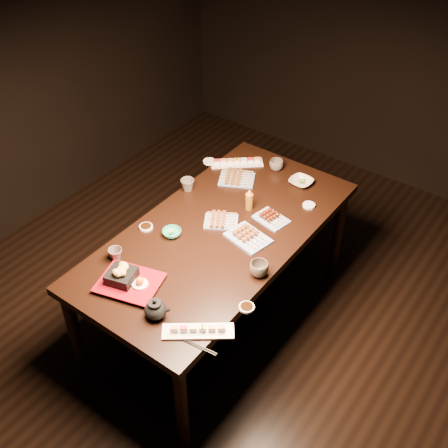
{
  "coord_description": "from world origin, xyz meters",
  "views": [
    {
      "loc": [
        1.34,
        -1.67,
        2.86
      ],
      "look_at": [
        -0.16,
        0.37,
        0.77
      ],
      "focal_mm": 45.0,
      "sensor_mm": 36.0,
      "label": 1
    }
  ],
  "objects_px": {
    "sushi_platter_near": "(198,329)",
    "yakitori_plate_center": "(221,219)",
    "edamame_bowl_green": "(172,233)",
    "tempura_tray": "(129,277)",
    "teacup_near_left": "(115,254)",
    "yakitori_plate_right": "(248,235)",
    "teacup_far_right": "(276,165)",
    "dining_table": "(219,277)",
    "condiment_bottle": "(249,199)",
    "yakitori_plate_left": "(237,177)",
    "edamame_bowl_cream": "(301,182)",
    "teapot": "(155,308)",
    "teacup_far_left": "(188,185)",
    "sushi_platter_far": "(237,161)",
    "teacup_mid_right": "(259,269)"
  },
  "relations": [
    {
      "from": "sushi_platter_near",
      "to": "edamame_bowl_cream",
      "type": "relative_size",
      "value": 2.37
    },
    {
      "from": "edamame_bowl_cream",
      "to": "teacup_mid_right",
      "type": "xyz_separation_m",
      "value": [
        0.24,
        -0.85,
        0.02
      ]
    },
    {
      "from": "yakitori_plate_center",
      "to": "edamame_bowl_cream",
      "type": "xyz_separation_m",
      "value": [
        0.18,
        0.62,
        -0.01
      ]
    },
    {
      "from": "yakitori_plate_right",
      "to": "condiment_bottle",
      "type": "relative_size",
      "value": 1.66
    },
    {
      "from": "sushi_platter_near",
      "to": "edamame_bowl_green",
      "type": "height_order",
      "value": "sushi_platter_near"
    },
    {
      "from": "sushi_platter_far",
      "to": "yakitori_plate_right",
      "type": "relative_size",
      "value": 1.46
    },
    {
      "from": "teapot",
      "to": "teacup_far_right",
      "type": "bearing_deg",
      "value": 72.71
    },
    {
      "from": "dining_table",
      "to": "tempura_tray",
      "type": "relative_size",
      "value": 5.68
    },
    {
      "from": "dining_table",
      "to": "yakitori_plate_center",
      "type": "bearing_deg",
      "value": 107.71
    },
    {
      "from": "tempura_tray",
      "to": "teacup_near_left",
      "type": "xyz_separation_m",
      "value": [
        -0.2,
        0.1,
        -0.02
      ]
    },
    {
      "from": "edamame_bowl_green",
      "to": "teacup_mid_right",
      "type": "bearing_deg",
      "value": 2.9
    },
    {
      "from": "yakitori_plate_center",
      "to": "edamame_bowl_green",
      "type": "xyz_separation_m",
      "value": [
        -0.16,
        -0.26,
        -0.01
      ]
    },
    {
      "from": "sushi_platter_far",
      "to": "teacup_mid_right",
      "type": "xyz_separation_m",
      "value": [
        0.71,
        -0.8,
        0.02
      ]
    },
    {
      "from": "edamame_bowl_cream",
      "to": "sushi_platter_near",
      "type": "bearing_deg",
      "value": -80.7
    },
    {
      "from": "teacup_far_left",
      "to": "edamame_bowl_green",
      "type": "bearing_deg",
      "value": -62.61
    },
    {
      "from": "yakitori_plate_center",
      "to": "teacup_far_right",
      "type": "relative_size",
      "value": 2.13
    },
    {
      "from": "sushi_platter_near",
      "to": "teacup_near_left",
      "type": "xyz_separation_m",
      "value": [
        -0.68,
        0.13,
        0.02
      ]
    },
    {
      "from": "sushi_platter_near",
      "to": "edamame_bowl_cream",
      "type": "xyz_separation_m",
      "value": [
        -0.22,
        1.35,
        -0.0
      ]
    },
    {
      "from": "yakitori_plate_center",
      "to": "tempura_tray",
      "type": "distance_m",
      "value": 0.7
    },
    {
      "from": "teacup_far_left",
      "to": "yakitori_plate_right",
      "type": "bearing_deg",
      "value": -15.8
    },
    {
      "from": "tempura_tray",
      "to": "sushi_platter_far",
      "type": "bearing_deg",
      "value": 83.53
    },
    {
      "from": "sushi_platter_near",
      "to": "yakitori_plate_center",
      "type": "xyz_separation_m",
      "value": [
        -0.4,
        0.73,
        0.0
      ]
    },
    {
      "from": "edamame_bowl_green",
      "to": "teacup_near_left",
      "type": "relative_size",
      "value": 1.43
    },
    {
      "from": "sushi_platter_near",
      "to": "teapot",
      "type": "bearing_deg",
      "value": 152.84
    },
    {
      "from": "yakitori_plate_center",
      "to": "yakitori_plate_right",
      "type": "height_order",
      "value": "yakitori_plate_right"
    },
    {
      "from": "sushi_platter_near",
      "to": "yakitori_plate_left",
      "type": "height_order",
      "value": "yakitori_plate_left"
    },
    {
      "from": "edamame_bowl_green",
      "to": "teapot",
      "type": "height_order",
      "value": "teapot"
    },
    {
      "from": "sushi_platter_near",
      "to": "teacup_far_right",
      "type": "bearing_deg",
      "value": 70.2
    },
    {
      "from": "sushi_platter_far",
      "to": "teacup_far_left",
      "type": "distance_m",
      "value": 0.44
    },
    {
      "from": "tempura_tray",
      "to": "condiment_bottle",
      "type": "relative_size",
      "value": 2.19
    },
    {
      "from": "yakitori_plate_left",
      "to": "teapot",
      "type": "distance_m",
      "value": 1.23
    },
    {
      "from": "sushi_platter_near",
      "to": "teacup_far_left",
      "type": "height_order",
      "value": "teacup_far_left"
    },
    {
      "from": "teacup_far_left",
      "to": "teacup_near_left",
      "type": "bearing_deg",
      "value": -83.06
    },
    {
      "from": "teacup_mid_right",
      "to": "yakitori_plate_right",
      "type": "bearing_deg",
      "value": 135.86
    },
    {
      "from": "sushi_platter_near",
      "to": "teacup_mid_right",
      "type": "distance_m",
      "value": 0.5
    },
    {
      "from": "dining_table",
      "to": "teacup_far_right",
      "type": "bearing_deg",
      "value": 85.86
    },
    {
      "from": "teacup_far_right",
      "to": "dining_table",
      "type": "bearing_deg",
      "value": -84.37
    },
    {
      "from": "edamame_bowl_green",
      "to": "edamame_bowl_cream",
      "type": "relative_size",
      "value": 0.76
    },
    {
      "from": "edamame_bowl_green",
      "to": "condiment_bottle",
      "type": "height_order",
      "value": "condiment_bottle"
    },
    {
      "from": "yakitori_plate_left",
      "to": "teacup_far_left",
      "type": "xyz_separation_m",
      "value": [
        -0.19,
        -0.28,
        0.01
      ]
    },
    {
      "from": "yakitori_plate_center",
      "to": "edamame_bowl_cream",
      "type": "height_order",
      "value": "yakitori_plate_center"
    },
    {
      "from": "dining_table",
      "to": "condiment_bottle",
      "type": "distance_m",
      "value": 0.53
    },
    {
      "from": "yakitori_plate_left",
      "to": "teacup_near_left",
      "type": "relative_size",
      "value": 2.89
    },
    {
      "from": "yakitori_plate_left",
      "to": "tempura_tray",
      "type": "relative_size",
      "value": 0.71
    },
    {
      "from": "edamame_bowl_green",
      "to": "tempura_tray",
      "type": "bearing_deg",
      "value": -79.24
    },
    {
      "from": "dining_table",
      "to": "edamame_bowl_green",
      "type": "distance_m",
      "value": 0.48
    },
    {
      "from": "teapot",
      "to": "tempura_tray",
      "type": "bearing_deg",
      "value": 137.64
    },
    {
      "from": "teapot",
      "to": "teacup_near_left",
      "type": "bearing_deg",
      "value": 133.07
    },
    {
      "from": "tempura_tray",
      "to": "condiment_bottle",
      "type": "height_order",
      "value": "condiment_bottle"
    },
    {
      "from": "edamame_bowl_cream",
      "to": "teapot",
      "type": "bearing_deg",
      "value": -90.42
    }
  ]
}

